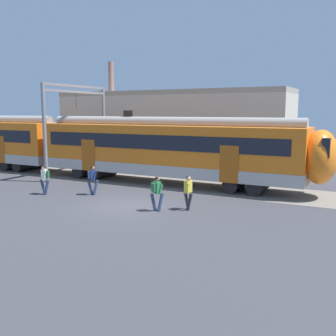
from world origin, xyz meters
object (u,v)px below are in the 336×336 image
Objects in this scene: commuter_train at (63,144)px; pedestrian_yellow at (188,190)px; pedestrian_navy at (92,178)px; pedestrian_green at (157,191)px; pedestrian_white at (45,177)px.

commuter_train is 14.08m from pedestrian_yellow.
pedestrian_navy is (6.66, -5.01, -1.26)m from commuter_train.
commuter_train reaches higher than pedestrian_green.
pedestrian_white and pedestrian_yellow have the same top height.
pedestrian_navy is at bearing 163.39° from pedestrian_green.
pedestrian_yellow is at bearing 3.78° from pedestrian_white.
pedestrian_green is at bearing -29.16° from commuter_train.
pedestrian_white is 7.45m from pedestrian_green.
commuter_train is 22.83× the size of pedestrian_yellow.
commuter_train is 22.83× the size of pedestrian_navy.
pedestrian_green is 1.52m from pedestrian_yellow.
pedestrian_white is at bearing -176.22° from pedestrian_yellow.
pedestrian_yellow is at bearing 36.84° from pedestrian_green.
pedestrian_navy is 1.00× the size of pedestrian_green.
pedestrian_white is at bearing -154.87° from pedestrian_navy.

